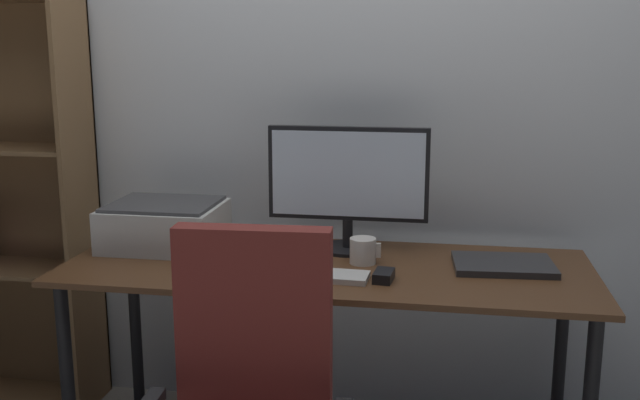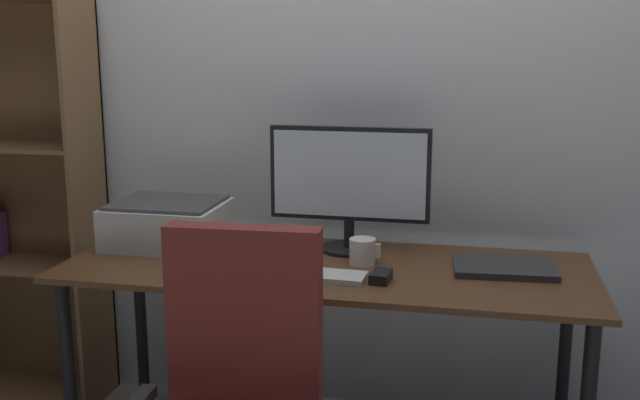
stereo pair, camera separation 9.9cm
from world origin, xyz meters
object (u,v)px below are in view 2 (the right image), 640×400
at_px(monitor, 349,181).
at_px(laptop, 504,267).
at_px(keyboard, 319,275).
at_px(mouse, 381,277).
at_px(printer, 168,223).
at_px(coffee_mug, 363,251).
at_px(desk, 326,288).
at_px(bookshelf, 16,208).

height_order(monitor, laptop, monitor).
relative_size(monitor, keyboard, 1.94).
bearing_deg(mouse, printer, 167.45).
distance_m(keyboard, coffee_mug, 0.21).
relative_size(desk, laptop, 5.43).
bearing_deg(laptop, printer, 172.98).
relative_size(desk, coffee_mug, 16.78).
xyz_separation_m(keyboard, mouse, (0.19, 0.01, 0.01)).
bearing_deg(keyboard, coffee_mug, 61.36).
height_order(keyboard, coffee_mug, coffee_mug).
bearing_deg(laptop, mouse, -155.95).
bearing_deg(coffee_mug, bookshelf, 169.04).
xyz_separation_m(coffee_mug, bookshelf, (-1.48, 0.29, 0.01)).
height_order(monitor, keyboard, monitor).
bearing_deg(desk, monitor, 76.37).
bearing_deg(laptop, monitor, 162.98).
relative_size(desk, mouse, 18.11).
bearing_deg(bookshelf, coffee_mug, -10.96).
distance_m(mouse, bookshelf, 1.63).
bearing_deg(monitor, desk, -103.63).
bearing_deg(keyboard, monitor, 86.25).
height_order(coffee_mug, laptop, coffee_mug).
bearing_deg(printer, keyboard, -23.56).
distance_m(keyboard, mouse, 0.19).
bearing_deg(printer, mouse, -18.01).
bearing_deg(monitor, bookshelf, 174.40).
bearing_deg(laptop, coffee_mug, 179.28).
xyz_separation_m(monitor, bookshelf, (-1.41, 0.14, -0.20)).
height_order(monitor, bookshelf, bookshelf).
distance_m(coffee_mug, printer, 0.74).
xyz_separation_m(desk, bookshelf, (-1.37, 0.32, 0.14)).
height_order(coffee_mug, printer, printer).
relative_size(monitor, coffee_mug, 5.42).
bearing_deg(keyboard, desk, 96.06).
relative_size(keyboard, coffee_mug, 2.80).
relative_size(keyboard, mouse, 3.02).
relative_size(keyboard, printer, 0.72).
bearing_deg(printer, desk, -11.78).
distance_m(mouse, coffee_mug, 0.19).
height_order(desk, laptop, laptop).
height_order(keyboard, laptop, laptop).
xyz_separation_m(monitor, laptop, (0.53, -0.12, -0.24)).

